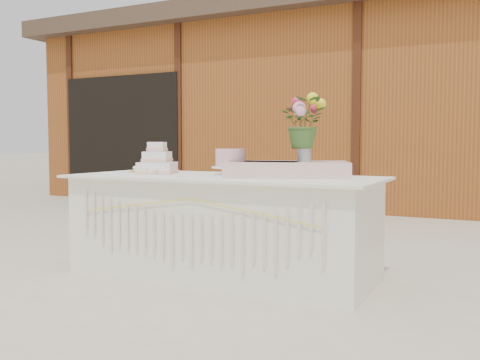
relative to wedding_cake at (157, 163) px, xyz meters
name	(u,v)px	position (x,y,z in m)	size (l,w,h in m)	color
ground	(223,275)	(0.62, -0.02, -0.86)	(80.00, 80.00, 0.00)	beige
barn	(385,105)	(0.61, 5.97, 0.82)	(12.60, 4.60, 3.30)	brown
cake_table	(222,226)	(0.62, -0.03, -0.47)	(2.40, 1.00, 0.77)	white
wedding_cake	(157,163)	(0.00, 0.00, 0.00)	(0.37, 0.37, 0.26)	white
pink_cake_stand	(230,161)	(0.68, -0.02, 0.03)	(0.29, 0.29, 0.21)	white
satin_runner	(287,169)	(1.09, 0.10, -0.03)	(0.90, 0.52, 0.11)	beige
flower_vase	(304,152)	(1.22, 0.13, 0.10)	(0.11, 0.11, 0.15)	#AAAAAF
bouquet	(305,116)	(1.22, 0.13, 0.36)	(0.33, 0.29, 0.37)	#365A24
loose_flowers	(133,171)	(-0.33, 0.10, -0.08)	(0.15, 0.37, 0.02)	pink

